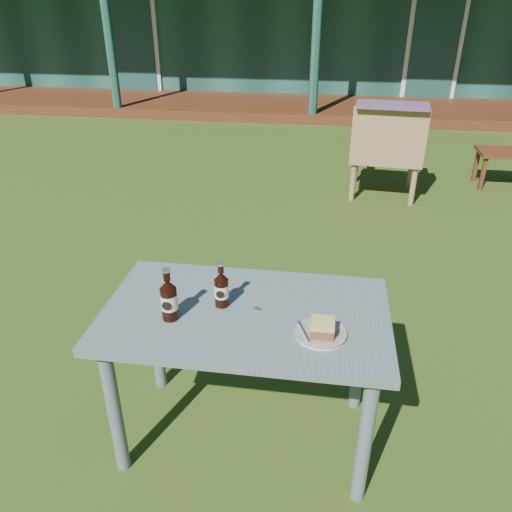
% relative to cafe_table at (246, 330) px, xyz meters
% --- Properties ---
extents(ground, '(80.00, 80.00, 0.00)m').
position_rel_cafe_table_xyz_m(ground, '(0.00, 1.60, -0.62)').
color(ground, '#334916').
extents(pavilion, '(15.80, 8.30, 3.45)m').
position_rel_cafe_table_xyz_m(pavilion, '(-0.00, 10.99, 0.99)').
color(pavilion, '#1A4639').
rests_on(pavilion, ground).
extents(cafe_table, '(1.20, 0.70, 0.72)m').
position_rel_cafe_table_xyz_m(cafe_table, '(0.00, 0.00, 0.00)').
color(cafe_table, slate).
rests_on(cafe_table, ground).
extents(plate, '(0.20, 0.20, 0.01)m').
position_rel_cafe_table_xyz_m(plate, '(0.32, -0.12, 0.11)').
color(plate, silver).
rests_on(plate, cafe_table).
extents(cake_slice, '(0.09, 0.09, 0.06)m').
position_rel_cafe_table_xyz_m(cake_slice, '(0.32, -0.14, 0.15)').
color(cake_slice, brown).
rests_on(cake_slice, plate).
extents(fork, '(0.06, 0.13, 0.00)m').
position_rel_cafe_table_xyz_m(fork, '(0.25, -0.13, 0.12)').
color(fork, silver).
rests_on(fork, plate).
extents(cola_bottle_near, '(0.06, 0.06, 0.21)m').
position_rel_cafe_table_xyz_m(cola_bottle_near, '(-0.11, 0.02, 0.18)').
color(cola_bottle_near, black).
rests_on(cola_bottle_near, cafe_table).
extents(cola_bottle_far, '(0.07, 0.07, 0.23)m').
position_rel_cafe_table_xyz_m(cola_bottle_far, '(-0.29, -0.10, 0.19)').
color(cola_bottle_far, black).
rests_on(cola_bottle_far, cafe_table).
extents(bottle_cap, '(0.03, 0.03, 0.01)m').
position_rel_cafe_table_xyz_m(bottle_cap, '(0.05, 0.01, 0.11)').
color(bottle_cap, silver).
rests_on(bottle_cap, cafe_table).
extents(armchair_left, '(0.75, 0.71, 0.94)m').
position_rel_cafe_table_xyz_m(armchair_left, '(0.87, 3.32, -0.09)').
color(armchair_left, '#99744C').
rests_on(armchair_left, ground).
extents(floral_throw, '(0.67, 0.27, 0.05)m').
position_rel_cafe_table_xyz_m(floral_throw, '(0.85, 3.13, 0.35)').
color(floral_throw, '#5A3F64').
rests_on(floral_throw, armchair_left).
extents(side_table, '(0.60, 0.40, 0.40)m').
position_rel_cafe_table_xyz_m(side_table, '(2.19, 3.81, -0.28)').
color(side_table, '#4C2512').
rests_on(side_table, ground).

